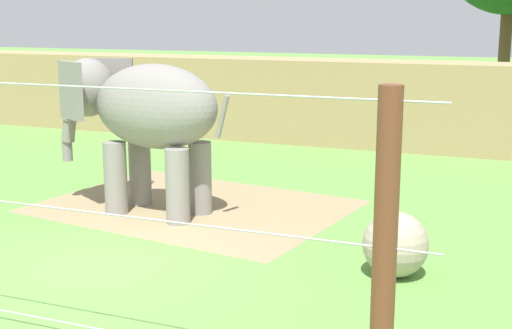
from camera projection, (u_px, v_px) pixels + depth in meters
name	position (u px, v px, depth m)	size (l,w,h in m)	color
ground_plane	(101.00, 265.00, 11.22)	(120.00, 120.00, 0.00)	#609342
dirt_patch	(194.00, 206.00, 14.65)	(6.02, 4.48, 0.01)	#937F5B
embankment_wall	(321.00, 101.00, 21.78)	(36.00, 1.80, 2.54)	tan
elephant	(143.00, 113.00, 13.89)	(4.07, 1.83, 3.02)	gray
enrichment_ball	(395.00, 244.00, 10.67)	(1.00, 1.00, 1.00)	tan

